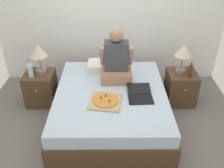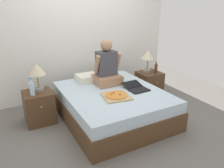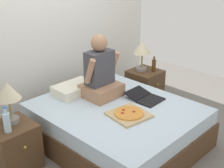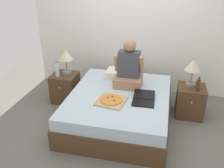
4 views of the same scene
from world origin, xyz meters
TOP-DOWN VIEW (x-y plane):
  - ground_plane at (0.00, 0.00)m, footprint 5.85×5.85m
  - wall_back at (0.00, 1.28)m, footprint 3.85×0.12m
  - bed at (0.00, 0.00)m, footprint 1.56×1.85m
  - nightstand_left at (-1.11, 0.45)m, footprint 0.44×0.47m
  - lamp_on_left_nightstand at (-1.07, 0.50)m, footprint 0.26×0.26m
  - water_bottle at (-1.19, 0.36)m, footprint 0.07×0.07m
  - nightstand_right at (1.11, 0.45)m, footprint 0.44×0.47m
  - lamp_on_right_nightstand at (1.08, 0.50)m, footprint 0.26×0.26m
  - beer_bottle at (1.18, 0.35)m, footprint 0.06×0.06m
  - pillow at (-0.10, 0.64)m, footprint 0.52×0.34m
  - person_seated at (0.08, 0.35)m, footprint 0.47×0.40m
  - laptop at (0.39, -0.13)m, footprint 0.33×0.42m
  - pizza_box at (-0.07, -0.25)m, footprint 0.46×0.46m

SIDE VIEW (x-z plane):
  - ground_plane at x=0.00m, z-range 0.00..0.00m
  - bed at x=0.00m, z-range 0.00..0.48m
  - nightstand_left at x=-1.11m, z-range 0.00..0.52m
  - nightstand_right at x=1.11m, z-range 0.00..0.52m
  - pizza_box at x=-0.07m, z-range 0.48..0.53m
  - laptop at x=0.39m, z-range 0.47..0.55m
  - pillow at x=-0.10m, z-range 0.49..0.61m
  - beer_bottle at x=1.18m, z-range 0.50..0.73m
  - water_bottle at x=-1.19m, z-range 0.49..0.77m
  - person_seated at x=0.08m, z-range 0.38..1.16m
  - lamp_on_left_nightstand at x=-1.07m, z-range 0.62..1.07m
  - lamp_on_right_nightstand at x=1.08m, z-range 0.62..1.07m
  - wall_back at x=0.00m, z-range 0.00..2.50m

